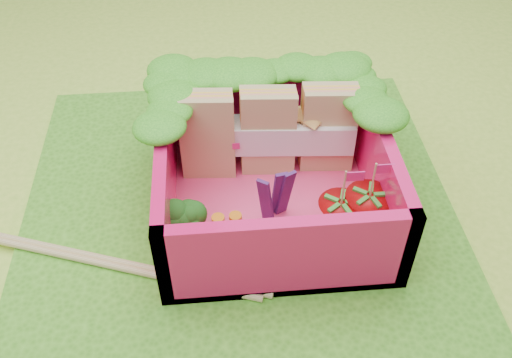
{
  "coord_description": "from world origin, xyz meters",
  "views": [
    {
      "loc": [
        -0.11,
        -2.39,
        2.56
      ],
      "look_at": [
        0.1,
        -0.01,
        0.28
      ],
      "focal_mm": 40.0,
      "sensor_mm": 36.0,
      "label": 1
    }
  ],
  "objects_px": {
    "strawberry_left": "(339,219)",
    "chopsticks": "(67,253)",
    "sandwich_stack": "(269,132)",
    "broccoli": "(186,223)",
    "strawberry_right": "(367,213)",
    "bento_box": "(273,175)"
  },
  "relations": [
    {
      "from": "strawberry_right",
      "to": "chopsticks",
      "type": "xyz_separation_m",
      "value": [
        -1.69,
        -0.0,
        -0.17
      ]
    },
    {
      "from": "broccoli",
      "to": "chopsticks",
      "type": "distance_m",
      "value": 0.71
    },
    {
      "from": "strawberry_right",
      "to": "sandwich_stack",
      "type": "bearing_deg",
      "value": 130.43
    },
    {
      "from": "sandwich_stack",
      "to": "broccoli",
      "type": "relative_size",
      "value": 3.35
    },
    {
      "from": "strawberry_left",
      "to": "broccoli",
      "type": "bearing_deg",
      "value": -179.33
    },
    {
      "from": "strawberry_left",
      "to": "strawberry_right",
      "type": "height_order",
      "value": "strawberry_right"
    },
    {
      "from": "strawberry_left",
      "to": "strawberry_right",
      "type": "xyz_separation_m",
      "value": [
        0.16,
        0.02,
        0.01
      ]
    },
    {
      "from": "strawberry_right",
      "to": "chopsticks",
      "type": "relative_size",
      "value": 0.23
    },
    {
      "from": "strawberry_right",
      "to": "chopsticks",
      "type": "distance_m",
      "value": 1.7
    },
    {
      "from": "sandwich_stack",
      "to": "chopsticks",
      "type": "height_order",
      "value": "sandwich_stack"
    },
    {
      "from": "broccoli",
      "to": "strawberry_right",
      "type": "distance_m",
      "value": 1.01
    },
    {
      "from": "sandwich_stack",
      "to": "bento_box",
      "type": "bearing_deg",
      "value": -91.07
    },
    {
      "from": "bento_box",
      "to": "broccoli",
      "type": "relative_size",
      "value": 4.03
    },
    {
      "from": "bento_box",
      "to": "strawberry_left",
      "type": "height_order",
      "value": "bento_box"
    },
    {
      "from": "bento_box",
      "to": "strawberry_right",
      "type": "height_order",
      "value": "strawberry_right"
    },
    {
      "from": "sandwich_stack",
      "to": "strawberry_left",
      "type": "distance_m",
      "value": 0.71
    },
    {
      "from": "strawberry_right",
      "to": "chopsticks",
      "type": "height_order",
      "value": "strawberry_right"
    },
    {
      "from": "bento_box",
      "to": "strawberry_left",
      "type": "bearing_deg",
      "value": -40.33
    },
    {
      "from": "strawberry_left",
      "to": "sandwich_stack",
      "type": "bearing_deg",
      "value": 118.91
    },
    {
      "from": "bento_box",
      "to": "strawberry_right",
      "type": "bearing_deg",
      "value": -27.85
    },
    {
      "from": "bento_box",
      "to": "broccoli",
      "type": "height_order",
      "value": "bento_box"
    },
    {
      "from": "strawberry_left",
      "to": "chopsticks",
      "type": "relative_size",
      "value": 0.22
    }
  ]
}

